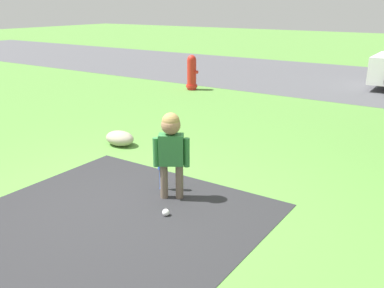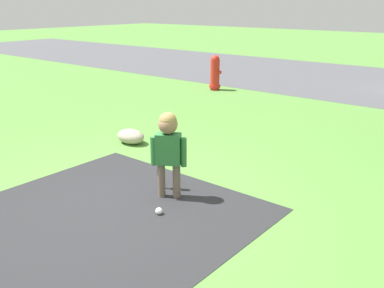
{
  "view_description": "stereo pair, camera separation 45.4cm",
  "coord_description": "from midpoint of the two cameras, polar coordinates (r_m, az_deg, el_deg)",
  "views": [
    {
      "loc": [
        2.92,
        -3.06,
        2.06
      ],
      "look_at": [
        0.33,
        0.8,
        0.52
      ],
      "focal_mm": 40.0,
      "sensor_mm": 36.0,
      "label": 1
    },
    {
      "loc": [
        3.29,
        -2.79,
        2.06
      ],
      "look_at": [
        0.33,
        0.8,
        0.52
      ],
      "focal_mm": 40.0,
      "sensor_mm": 36.0,
      "label": 2
    }
  ],
  "objects": [
    {
      "name": "street_strip",
      "position": [
        12.69,
        19.43,
        7.98
      ],
      "size": [
        40.0,
        6.0,
        0.01
      ],
      "color": "#4C4C51",
      "rests_on": "ground"
    },
    {
      "name": "sports_ball",
      "position": [
        4.41,
        -6.49,
        -9.12
      ],
      "size": [
        0.07,
        0.07,
        0.07
      ],
      "color": "white",
      "rests_on": "ground"
    },
    {
      "name": "baseball_bat",
      "position": [
        4.87,
        -6.92,
        -1.96
      ],
      "size": [
        0.06,
        0.06,
        0.6
      ],
      "color": "blue",
      "rests_on": "ground"
    },
    {
      "name": "child",
      "position": [
        4.57,
        -5.65,
        -0.03
      ],
      "size": [
        0.35,
        0.26,
        0.97
      ],
      "rotation": [
        0.0,
        0.0,
        0.55
      ],
      "color": "#6B5B4C",
      "rests_on": "ground"
    },
    {
      "name": "edging_rock",
      "position": [
        6.59,
        -11.56,
        0.72
      ],
      "size": [
        0.48,
        0.33,
        0.22
      ],
      "color": "#9E937F",
      "rests_on": "ground"
    },
    {
      "name": "ground_plane",
      "position": [
        4.74,
        -11.67,
        -7.87
      ],
      "size": [
        60.0,
        60.0,
        0.0
      ],
      "primitive_type": "plane",
      "color": "#518438"
    },
    {
      "name": "fire_hydrant",
      "position": [
        10.66,
        -1.27,
        9.46
      ],
      "size": [
        0.31,
        0.28,
        0.85
      ],
      "color": "red",
      "rests_on": "ground"
    }
  ]
}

